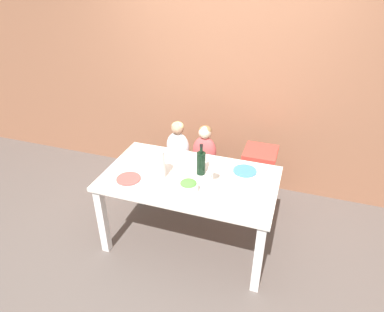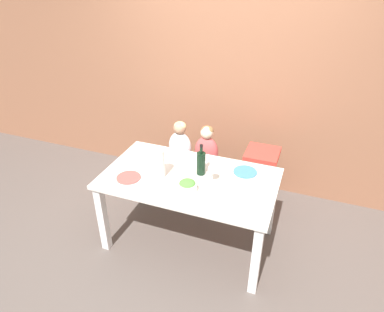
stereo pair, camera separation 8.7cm
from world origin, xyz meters
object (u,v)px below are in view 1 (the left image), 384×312
Objects in this scene: dinner_plate_back_right at (245,171)px; chair_far_center at (204,170)px; person_child_center at (205,146)px; paper_towel_roll at (158,164)px; wine_bottle at (201,163)px; dinner_plate_front_left at (129,179)px; salad_bowl_large at (188,186)px; dinner_plate_front_right at (232,199)px; dinner_plate_back_left at (162,158)px; chair_right_highchair at (259,164)px; chair_far_left at (178,165)px; wine_glass_near at (213,169)px; person_child_left at (178,142)px.

chair_far_center is at bearing 138.92° from dinner_plate_back_right.
dinner_plate_back_right is at bearing -41.13° from person_child_center.
paper_towel_roll is 1.26× the size of dinner_plate_back_right.
wine_bottle is 0.65m from dinner_plate_front_left.
salad_bowl_large is (0.13, -0.90, 0.11)m from person_child_center.
person_child_center is 2.85× the size of salad_bowl_large.
dinner_plate_front_left is 0.93m from dinner_plate_front_right.
dinner_plate_back_right is (0.81, 0.03, 0.00)m from dinner_plate_back_left.
dinner_plate_back_left is (-0.29, -0.48, 0.07)m from person_child_center.
chair_right_highchair is 1.15m from paper_towel_roll.
person_child_center is at bearing 0.15° from chair_far_left.
wine_bottle is (0.15, -0.61, 0.48)m from chair_far_center.
paper_towel_roll reaches higher than salad_bowl_large.
chair_right_highchair is 4.22× the size of wine_glass_near.
dinner_plate_back_left is (-0.89, -0.48, 0.18)m from chair_right_highchair.
chair_far_left is at bearing 82.61° from dinner_plate_front_left.
chair_far_center is 0.43m from person_child_left.
dinner_plate_back_right is at bearing 25.68° from dinner_plate_front_left.
dinner_plate_front_left is at bearing -97.39° from chair_far_left.
wine_bottle is at bearing 147.38° from wine_glass_near.
person_child_center is at bearing 76.77° from paper_towel_roll.
wine_bottle is 0.46m from dinner_plate_front_right.
dinner_plate_back_left is 0.89m from dinner_plate_front_right.
person_child_left reaches higher than chair_far_center.
dinner_plate_back_right and dinner_plate_front_right have the same top height.
person_child_left is 0.94m from dinner_plate_back_right.
dinner_plate_back_left reaches higher than chair_far_center.
dinner_plate_back_right is 0.44m from dinner_plate_front_right.
person_child_center is 1.56× the size of wine_bottle.
wine_bottle is 1.38× the size of dinner_plate_front_right.
wine_bottle is (0.15, -0.61, 0.18)m from person_child_center.
dinner_plate_back_left reaches higher than chair_far_left.
dinner_plate_front_left is (-0.12, -0.91, 0.37)m from chair_far_left.
dinner_plate_back_right is at bearing 23.31° from wine_bottle.
dinner_plate_back_right is (0.52, -0.45, 0.37)m from chair_far_center.
chair_far_left is 0.90m from wine_bottle.
paper_towel_roll reaches higher than dinner_plate_back_left.
chair_far_left is at bearing 126.75° from wine_bottle.
dinner_plate_back_left is (-0.44, 0.13, -0.11)m from wine_bottle.
dinner_plate_back_right is (0.24, 0.24, -0.12)m from wine_glass_near.
person_child_left is 1.72× the size of paper_towel_roll.
salad_bowl_large is at bearing -19.53° from paper_towel_roll.
salad_bowl_large is 0.76× the size of dinner_plate_front_left.
dinner_plate_back_right is (0.37, 0.16, -0.11)m from wine_bottle.
person_child_center is (0.31, 0.00, 0.00)m from person_child_left.
wine_bottle is at bearing -156.69° from dinner_plate_back_right.
wine_glass_near is (0.47, 0.09, -0.01)m from paper_towel_roll.
person_child_center is at bearing 112.03° from wine_glass_near.
salad_bowl_large is 0.59m from dinner_plate_back_left.
paper_towel_roll reaches higher than wine_glass_near.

